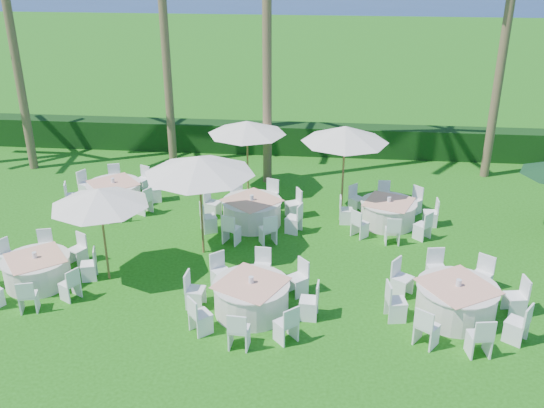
{
  "coord_description": "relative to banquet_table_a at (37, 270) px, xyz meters",
  "views": [
    {
      "loc": [
        2.36,
        -12.09,
        8.34
      ],
      "look_at": [
        0.76,
        3.68,
        1.3
      ],
      "focal_mm": 40.0,
      "sensor_mm": 36.0,
      "label": 1
    }
  ],
  "objects": [
    {
      "name": "palm_a",
      "position": [
        -4.09,
        8.25,
        4.81
      ],
      "size": [
        4.4,
        4.14,
        9.49
      ],
      "color": "brown",
      "rests_on": "ground"
    },
    {
      "name": "umbrella_b",
      "position": [
        3.94,
        2.1,
        2.27
      ],
      "size": [
        3.06,
        3.06,
        2.93
      ],
      "color": "brown",
      "rests_on": "ground"
    },
    {
      "name": "umbrella_c",
      "position": [
        4.59,
        6.74,
        1.96
      ],
      "size": [
        2.7,
        2.7,
        2.58
      ],
      "color": "brown",
      "rests_on": "ground"
    },
    {
      "name": "banquet_table_f",
      "position": [
        9.33,
        4.53,
        0.01
      ],
      "size": [
        3.04,
        3.04,
        0.93
      ],
      "color": "silver",
      "rests_on": "ground"
    },
    {
      "name": "palm_b",
      "position": [
        1.22,
        9.34,
        5.12
      ],
      "size": [
        4.19,
        4.39,
        10.1
      ],
      "color": "brown",
      "rests_on": "ground"
    },
    {
      "name": "banquet_table_b",
      "position": [
        5.71,
        -0.74,
        0.03
      ],
      "size": [
        3.23,
        3.23,
        0.97
      ],
      "color": "silver",
      "rests_on": "ground"
    },
    {
      "name": "banquet_table_e",
      "position": [
        5.09,
        4.1,
        0.03
      ],
      "size": [
        3.23,
        3.23,
        0.99
      ],
      "color": "silver",
      "rests_on": "ground"
    },
    {
      "name": "palm_d",
      "position": [
        13.3,
        9.15,
        4.83
      ],
      "size": [
        4.13,
        4.4,
        9.53
      ],
      "color": "brown",
      "rests_on": "ground"
    },
    {
      "name": "umbrella_a",
      "position": [
        1.74,
        0.42,
        1.95
      ],
      "size": [
        2.51,
        2.51,
        2.58
      ],
      "color": "brown",
      "rests_on": "ground"
    },
    {
      "name": "banquet_table_d",
      "position": [
        0.27,
        5.15,
        0.02
      ],
      "size": [
        3.09,
        3.09,
        0.95
      ],
      "color": "silver",
      "rests_on": "ground"
    },
    {
      "name": "banquet_table_a",
      "position": [
        0.0,
        0.0,
        0.0
      ],
      "size": [
        2.98,
        2.98,
        0.91
      ],
      "color": "silver",
      "rests_on": "ground"
    },
    {
      "name": "umbrella_d",
      "position": [
        7.89,
        5.29,
        2.28
      ],
      "size": [
        2.77,
        2.77,
        2.94
      ],
      "color": "brown",
      "rests_on": "ground"
    },
    {
      "name": "banquet_table_c",
      "position": [
        10.56,
        -0.44,
        0.05
      ],
      "size": [
        3.36,
        3.36,
        1.01
      ],
      "color": "silver",
      "rests_on": "ground"
    },
    {
      "name": "hedge",
      "position": [
        5.09,
        11.11,
        0.2
      ],
      "size": [
        34.0,
        1.0,
        1.2
      ],
      "primitive_type": "cube",
      "color": "black",
      "rests_on": "ground"
    },
    {
      "name": "ground",
      "position": [
        5.09,
        -0.89,
        -0.4
      ],
      "size": [
        120.0,
        120.0,
        0.0
      ],
      "primitive_type": "plane",
      "color": "#1C530E",
      "rests_on": "ground"
    }
  ]
}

